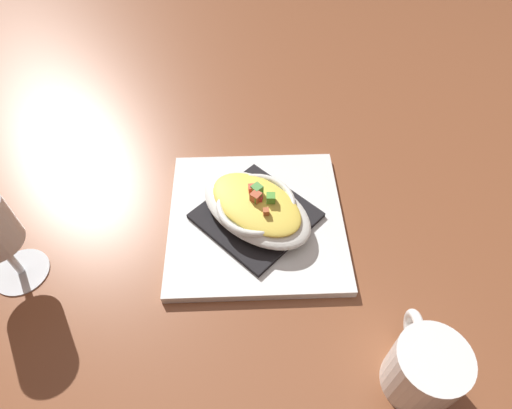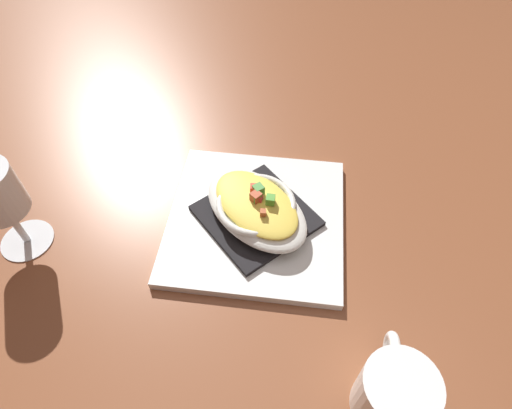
# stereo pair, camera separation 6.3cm
# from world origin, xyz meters

# --- Properties ---
(ground_plane) EXTENTS (2.60, 2.60, 0.00)m
(ground_plane) POSITION_xyz_m (0.00, 0.00, 0.00)
(ground_plane) COLOR brown
(square_plate) EXTENTS (0.29, 0.29, 0.01)m
(square_plate) POSITION_xyz_m (0.00, 0.00, 0.01)
(square_plate) COLOR white
(square_plate) RESTS_ON ground_plane
(folded_napkin) EXTENTS (0.21, 0.21, 0.01)m
(folded_napkin) POSITION_xyz_m (0.00, 0.00, 0.02)
(folded_napkin) COLOR black
(folded_napkin) RESTS_ON square_plate
(gratin_dish) EXTENTS (0.20, 0.21, 0.05)m
(gratin_dish) POSITION_xyz_m (-0.00, 0.00, 0.04)
(gratin_dish) COLOR silver
(gratin_dish) RESTS_ON folded_napkin
(coffee_mug) EXTENTS (0.11, 0.08, 0.08)m
(coffee_mug) POSITION_xyz_m (0.21, 0.21, 0.04)
(coffee_mug) COLOR white
(coffee_mug) RESTS_ON ground_plane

